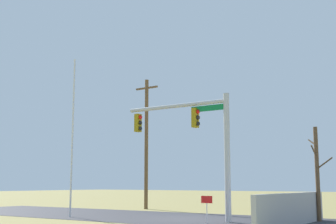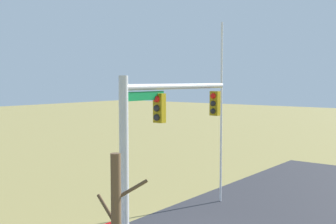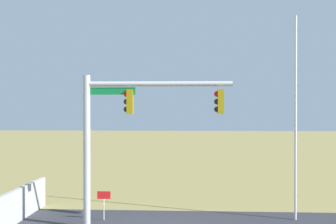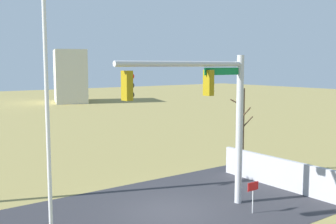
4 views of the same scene
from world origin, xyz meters
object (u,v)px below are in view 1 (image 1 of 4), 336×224
at_px(signal_mast, 198,134).
at_px(utility_pole, 146,141).
at_px(bare_tree, 317,172).
at_px(open_sign, 207,203).
at_px(flagpole, 72,136).

relative_size(signal_mast, utility_pole, 0.65).
bearing_deg(utility_pole, bare_tree, -16.33).
xyz_separation_m(utility_pole, open_sign, (9.51, -7.98, -3.86)).
height_order(bare_tree, open_sign, bare_tree).
xyz_separation_m(signal_mast, bare_tree, (4.81, 2.94, -1.88)).
bearing_deg(open_sign, bare_tree, 47.91).
bearing_deg(signal_mast, bare_tree, 31.42).
distance_m(flagpole, utility_pole, 8.65).
distance_m(signal_mast, open_sign, 3.63).
height_order(flagpole, utility_pole, utility_pole).
bearing_deg(flagpole, bare_tree, 21.52).
relative_size(bare_tree, open_sign, 3.66).
height_order(signal_mast, flagpole, flagpole).
xyz_separation_m(flagpole, open_sign, (8.06, 0.54, -3.40)).
height_order(flagpole, bare_tree, flagpole).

